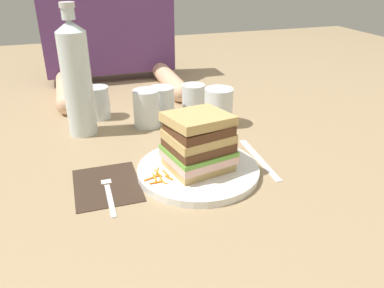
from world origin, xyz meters
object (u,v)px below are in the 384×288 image
object	(u,v)px
sandwich	(197,142)
juice_glass	(218,108)
empty_tumbler_0	(147,108)
fork	(108,189)
empty_tumbler_2	(98,103)
water_bottle	(77,78)
empty_tumbler_1	(162,101)
napkin_dark	(107,185)
main_plate	(196,171)
knife	(260,160)
diner_across	(108,14)
empty_tumbler_3	(194,97)

from	to	relation	value
sandwich	juice_glass	distance (m)	0.27
juice_glass	empty_tumbler_0	world-z (taller)	juice_glass
fork	juice_glass	world-z (taller)	juice_glass
juice_glass	empty_tumbler_2	world-z (taller)	juice_glass
water_bottle	empty_tumbler_1	world-z (taller)	water_bottle
napkin_dark	empty_tumbler_2	distance (m)	0.37
main_plate	fork	xyz separation A→B (m)	(-0.18, -0.01, -0.00)
main_plate	napkin_dark	distance (m)	0.18
knife	diner_across	xyz separation A→B (m)	(-0.23, 0.73, 0.23)
sandwich	fork	distance (m)	0.20
main_plate	empty_tumbler_1	distance (m)	0.35
napkin_dark	empty_tumbler_0	distance (m)	0.31
fork	empty_tumbler_1	xyz separation A→B (m)	(0.20, 0.36, 0.04)
empty_tumbler_0	empty_tumbler_1	bearing A→B (deg)	50.26
knife	juice_glass	bearing A→B (deg)	93.72
knife	empty_tumbler_0	world-z (taller)	empty_tumbler_0
fork	empty_tumbler_1	bearing A→B (deg)	61.34
fork	empty_tumbler_0	distance (m)	0.33
sandwich	juice_glass	size ratio (longest dim) A/B	1.46
sandwich	empty_tumbler_2	xyz separation A→B (m)	(-0.16, 0.38, -0.03)
sandwich	empty_tumbler_1	bearing A→B (deg)	87.75
napkin_dark	empty_tumbler_2	world-z (taller)	empty_tumbler_2
main_plate	juice_glass	xyz separation A→B (m)	(0.14, 0.23, 0.04)
empty_tumbler_0	main_plate	bearing A→B (deg)	-81.25
empty_tumbler_1	diner_across	xyz separation A→B (m)	(-0.09, 0.38, 0.19)
water_bottle	sandwich	bearing A→B (deg)	-53.98
fork	empty_tumbler_0	xyz separation A→B (m)	(0.14, 0.29, 0.04)
juice_glass	empty_tumbler_3	distance (m)	0.14
sandwich	knife	size ratio (longest dim) A/B	0.73
fork	empty_tumbler_3	bearing A→B (deg)	51.66
empty_tumbler_0	diner_across	distance (m)	0.49
napkin_dark	juice_glass	size ratio (longest dim) A/B	1.58
napkin_dark	fork	size ratio (longest dim) A/B	0.96
fork	empty_tumbler_0	size ratio (longest dim) A/B	1.68
sandwich	main_plate	bearing A→B (deg)	-144.90
fork	main_plate	bearing A→B (deg)	3.15
knife	juice_glass	xyz separation A→B (m)	(-0.01, 0.22, 0.04)
main_plate	empty_tumbler_3	bearing A→B (deg)	72.65
empty_tumbler_3	knife	bearing A→B (deg)	-83.77
empty_tumbler_3	empty_tumbler_0	bearing A→B (deg)	-151.88
empty_tumbler_2	empty_tumbler_3	world-z (taller)	empty_tumbler_2
napkin_dark	empty_tumbler_1	xyz separation A→B (m)	(0.20, 0.34, 0.04)
napkin_dark	empty_tumbler_1	world-z (taller)	empty_tumbler_1
fork	empty_tumbler_2	world-z (taller)	empty_tumbler_2
empty_tumbler_2	diner_across	bearing A→B (deg)	76.42
sandwich	water_bottle	distance (m)	0.36
juice_glass	empty_tumbler_0	size ratio (longest dim) A/B	1.02
knife	empty_tumbler_2	size ratio (longest dim) A/B	2.24
knife	empty_tumbler_1	distance (m)	0.37
main_plate	knife	bearing A→B (deg)	3.95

